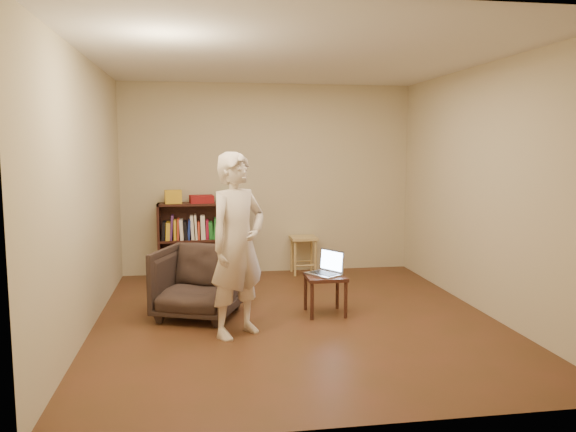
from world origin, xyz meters
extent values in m
plane|color=#462E16|center=(0.00, 0.00, 0.00)|extent=(4.50, 4.50, 0.00)
plane|color=silver|center=(0.00, 0.00, 2.60)|extent=(4.50, 4.50, 0.00)
plane|color=#C0B391|center=(0.00, 2.25, 1.30)|extent=(4.00, 0.00, 4.00)
plane|color=#C0B391|center=(-2.00, 0.00, 1.30)|extent=(0.00, 4.50, 4.50)
plane|color=#C0B391|center=(2.00, 0.00, 1.30)|extent=(0.00, 4.50, 4.50)
cube|color=black|center=(-1.49, 2.08, 0.50)|extent=(0.03, 0.30, 1.00)
cube|color=black|center=(-0.32, 2.08, 0.50)|extent=(0.03, 0.30, 1.00)
cube|color=black|center=(-0.90, 2.22, 0.50)|extent=(1.20, 0.02, 1.00)
cube|color=black|center=(-0.90, 2.08, 0.01)|extent=(1.20, 0.30, 0.03)
cube|color=black|center=(-0.90, 2.08, 0.50)|extent=(1.14, 0.30, 0.03)
cube|color=black|center=(-0.90, 2.08, 0.98)|extent=(1.20, 0.30, 0.03)
cube|color=gold|center=(-1.29, 2.07, 1.09)|extent=(0.23, 0.18, 0.18)
cube|color=maroon|center=(-0.92, 2.08, 1.05)|extent=(0.33, 0.26, 0.10)
cube|color=#20792E|center=(-0.63, 2.10, 1.07)|extent=(0.14, 0.14, 0.14)
cube|color=white|center=(-0.44, 2.07, 1.04)|extent=(0.10, 0.10, 0.07)
cube|color=tan|center=(0.46, 2.03, 0.50)|extent=(0.36, 0.36, 0.04)
cylinder|color=tan|center=(0.32, 1.89, 0.24)|extent=(0.03, 0.03, 0.48)
cylinder|color=tan|center=(0.60, 1.89, 0.24)|extent=(0.03, 0.03, 0.48)
cylinder|color=tan|center=(0.32, 2.17, 0.24)|extent=(0.03, 0.03, 0.48)
cylinder|color=tan|center=(0.60, 2.17, 0.24)|extent=(0.03, 0.03, 0.48)
imported|color=#2F251F|center=(-0.98, 0.23, 0.36)|extent=(1.02, 1.03, 0.73)
cube|color=black|center=(0.33, 0.12, 0.40)|extent=(0.40, 0.40, 0.04)
cylinder|color=black|center=(0.16, -0.05, 0.19)|extent=(0.04, 0.04, 0.38)
cylinder|color=black|center=(0.51, -0.05, 0.19)|extent=(0.04, 0.04, 0.38)
cylinder|color=black|center=(0.16, 0.30, 0.19)|extent=(0.04, 0.04, 0.38)
cylinder|color=black|center=(0.51, 0.30, 0.19)|extent=(0.04, 0.04, 0.38)
cube|color=#B0B0B5|center=(0.31, 0.13, 0.42)|extent=(0.38, 0.41, 0.02)
cube|color=black|center=(0.31, 0.13, 0.43)|extent=(0.27, 0.31, 0.00)
cube|color=#B0B0B5|center=(0.42, 0.20, 0.55)|extent=(0.21, 0.30, 0.24)
cube|color=#B6D7FF|center=(0.42, 0.20, 0.55)|extent=(0.18, 0.26, 0.20)
imported|color=beige|center=(-0.61, -0.39, 0.85)|extent=(0.74, 0.70, 1.70)
camera|label=1|loc=(-0.95, -5.47, 1.74)|focal=35.00mm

